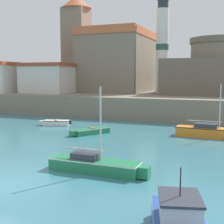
% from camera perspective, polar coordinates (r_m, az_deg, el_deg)
% --- Properties ---
extents(ground_plane, '(200.00, 200.00, 0.00)m').
position_cam_1_polar(ground_plane, '(16.59, -19.29, -12.55)').
color(ground_plane, teal).
extents(quay_seawall, '(120.00, 40.00, 2.69)m').
position_cam_1_polar(quay_seawall, '(55.78, 10.74, 2.50)').
color(quay_seawall, gray).
rests_on(quay_seawall, ground).
extents(sailboat_orange_0, '(6.98, 1.60, 4.64)m').
position_cam_1_polar(sailboat_orange_0, '(28.38, 18.20, -3.48)').
color(sailboat_orange_0, orange).
rests_on(sailboat_orange_0, ground).
extents(dinghy_white_2, '(3.39, 1.77, 0.65)m').
position_cam_1_polar(dinghy_white_2, '(34.00, -10.25, -1.91)').
color(dinghy_white_2, white).
rests_on(dinghy_white_2, ground).
extents(dinghy_green_4, '(2.79, 3.78, 0.62)m').
position_cam_1_polar(dinghy_green_4, '(28.65, -3.95, -3.46)').
color(dinghy_green_4, '#237A4C').
rests_on(dinghy_green_4, ground).
extents(sailboat_green_5, '(5.80, 1.37, 4.77)m').
position_cam_1_polar(sailboat_green_5, '(17.61, -3.02, -9.55)').
color(sailboat_green_5, '#237A4C').
rests_on(sailboat_green_5, ground).
extents(church, '(14.50, 14.69, 15.76)m').
position_cam_1_polar(church, '(53.36, 0.09, 9.82)').
color(church, gray).
rests_on(church, quay_seawall).
extents(fortress, '(14.45, 14.45, 8.00)m').
position_cam_1_polar(fortress, '(48.44, 18.83, 6.74)').
color(fortress, '#685E4F').
rests_on(fortress, quay_seawall).
extents(lighthouse, '(1.88, 1.88, 14.43)m').
position_cam_1_polar(lighthouse, '(48.19, 9.18, 11.85)').
color(lighthouse, silver).
rests_on(lighthouse, quay_seawall).
extents(harbor_shed_near_wharf, '(7.47, 5.94, 4.47)m').
position_cam_1_polar(harbor_shed_near_wharf, '(48.44, -11.56, 6.12)').
color(harbor_shed_near_wharf, silver).
rests_on(harbor_shed_near_wharf, quay_seawall).
extents(harbor_shed_mid_row, '(6.34, 7.06, 4.65)m').
position_cam_1_polar(harbor_shed_mid_row, '(52.54, -19.48, 6.01)').
color(harbor_shed_mid_row, silver).
rests_on(harbor_shed_mid_row, quay_seawall).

